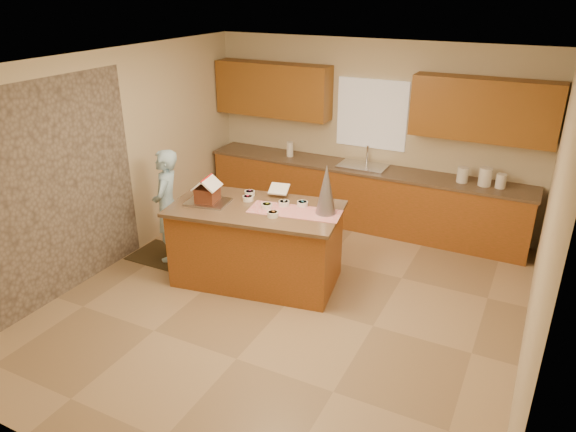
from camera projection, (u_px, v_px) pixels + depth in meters
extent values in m
plane|color=tan|center=(288.00, 302.00, 6.20)|extent=(5.50, 5.50, 0.00)
plane|color=silver|center=(288.00, 63.00, 5.11)|extent=(5.50, 5.50, 0.00)
plane|color=beige|center=(371.00, 134.00, 7.90)|extent=(5.50, 5.50, 0.00)
plane|color=beige|center=(95.00, 335.00, 3.41)|extent=(5.50, 5.50, 0.00)
plane|color=beige|center=(110.00, 162.00, 6.68)|extent=(5.50, 5.50, 0.00)
plane|color=beige|center=(545.00, 242.00, 4.63)|extent=(5.50, 5.50, 0.00)
plane|color=gray|center=(62.00, 190.00, 6.06)|extent=(0.00, 2.50, 2.50)
cube|color=white|center=(372.00, 114.00, 7.76)|extent=(1.05, 0.03, 1.00)
cube|color=#9F4B21|center=(361.00, 197.00, 8.02)|extent=(4.80, 0.60, 0.88)
cube|color=brown|center=(363.00, 168.00, 7.84)|extent=(4.85, 0.63, 0.04)
cube|color=brown|center=(273.00, 90.00, 8.17)|extent=(1.85, 0.35, 0.80)
cube|color=brown|center=(484.00, 110.00, 6.90)|extent=(1.85, 0.35, 0.80)
cube|color=silver|center=(363.00, 169.00, 7.84)|extent=(0.70, 0.45, 0.12)
cylinder|color=silver|center=(367.00, 155.00, 7.92)|extent=(0.03, 0.03, 0.28)
cube|color=#9F4B21|center=(257.00, 246.00, 6.49)|extent=(2.06, 1.27, 0.94)
cube|color=brown|center=(256.00, 209.00, 6.29)|extent=(2.16, 1.37, 0.04)
cube|color=red|center=(295.00, 211.00, 6.15)|extent=(1.12, 0.56, 0.01)
cube|color=silver|center=(208.00, 202.00, 6.39)|extent=(0.55, 0.44, 0.03)
cube|color=white|center=(279.00, 189.00, 6.56)|extent=(0.26, 0.22, 0.10)
cone|color=#B4B5C0|center=(326.00, 190.00, 5.99)|extent=(0.27, 0.27, 0.59)
cube|color=black|center=(169.00, 256.00, 7.22)|extent=(1.02, 0.66, 0.01)
imported|color=#9CC7DE|center=(167.00, 206.00, 6.90)|extent=(0.54, 0.64, 1.50)
cylinder|color=white|center=(463.00, 175.00, 7.21)|extent=(0.15, 0.15, 0.21)
cylinder|color=white|center=(485.00, 177.00, 7.08)|extent=(0.17, 0.17, 0.25)
cylinder|color=white|center=(501.00, 181.00, 7.01)|extent=(0.13, 0.13, 0.19)
cylinder|color=white|center=(290.00, 149.00, 8.28)|extent=(0.10, 0.10, 0.23)
cube|color=#5A2E17|center=(207.00, 194.00, 6.35)|extent=(0.27, 0.29, 0.17)
cube|color=white|center=(201.00, 182.00, 6.31)|extent=(0.20, 0.32, 0.14)
cube|color=white|center=(212.00, 184.00, 6.27)|extent=(0.20, 0.32, 0.14)
cylinder|color=red|center=(206.00, 178.00, 6.27)|extent=(0.07, 0.30, 0.02)
cylinder|color=#8C2E65|center=(250.00, 193.00, 6.61)|extent=(0.13, 0.13, 0.06)
cylinder|color=#D4254D|center=(248.00, 198.00, 6.46)|extent=(0.13, 0.13, 0.06)
cylinder|color=white|center=(284.00, 203.00, 6.31)|extent=(0.13, 0.13, 0.06)
cylinder|color=#E4F626|center=(267.00, 206.00, 6.23)|extent=(0.13, 0.13, 0.06)
cylinder|color=orange|center=(273.00, 214.00, 6.01)|extent=(0.13, 0.13, 0.06)
cylinder|color=teal|center=(303.00, 204.00, 6.29)|extent=(0.13, 0.13, 0.06)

